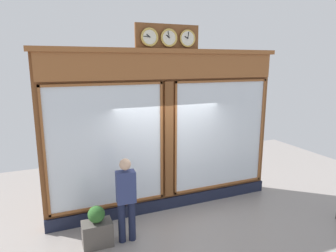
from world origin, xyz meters
TOP-DOWN VIEW (x-y plane):
  - shop_facade at (0.00, -0.13)m, footprint 5.62×0.42m
  - pedestrian at (1.25, 0.92)m, footprint 0.37×0.24m
  - planter_box at (1.81, 0.85)m, footprint 0.56×0.36m
  - planter_shrub at (1.81, 0.85)m, footprint 0.32×0.32m

SIDE VIEW (x-z plane):
  - planter_box at x=1.81m, z-range 0.00..0.49m
  - planter_shrub at x=1.81m, z-range 0.49..0.81m
  - pedestrian at x=1.25m, z-range 0.09..1.78m
  - shop_facade at x=0.00m, z-range -0.23..4.01m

